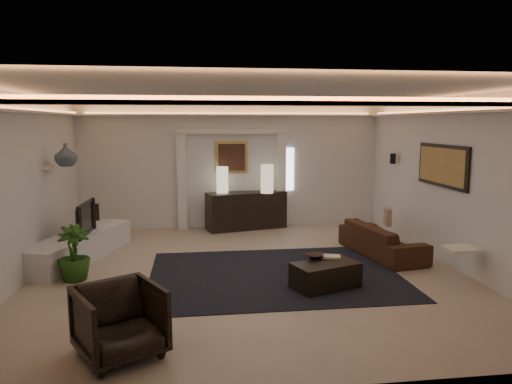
{
  "coord_description": "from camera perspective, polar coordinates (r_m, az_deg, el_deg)",
  "views": [
    {
      "loc": [
        -0.85,
        -7.48,
        2.46
      ],
      "look_at": [
        0.2,
        0.6,
        1.25
      ],
      "focal_mm": 33.14,
      "sensor_mm": 36.0,
      "label": 1
    }
  ],
  "objects": [
    {
      "name": "floor",
      "position": [
        7.92,
        -0.89,
        -9.65
      ],
      "size": [
        7.0,
        7.0,
        0.0
      ],
      "primitive_type": "plane",
      "color": "tan",
      "rests_on": "ground"
    },
    {
      "name": "ceiling",
      "position": [
        7.54,
        -0.94,
        11.79
      ],
      "size": [
        7.0,
        7.0,
        0.0
      ],
      "primitive_type": "plane",
      "rotation": [
        3.14,
        0.0,
        0.0
      ],
      "color": "white",
      "rests_on": "ground"
    },
    {
      "name": "wall_back",
      "position": [
        11.06,
        -2.97,
        3.19
      ],
      "size": [
        7.0,
        0.0,
        7.0
      ],
      "primitive_type": "plane",
      "rotation": [
        1.57,
        0.0,
        0.0
      ],
      "color": "silver",
      "rests_on": "ground"
    },
    {
      "name": "wall_front",
      "position": [
        4.19,
        4.55,
        -5.51
      ],
      "size": [
        7.0,
        0.0,
        7.0
      ],
      "primitive_type": "plane",
      "rotation": [
        -1.57,
        0.0,
        0.0
      ],
      "color": "silver",
      "rests_on": "ground"
    },
    {
      "name": "wall_left",
      "position": [
        8.0,
        -26.68,
        0.29
      ],
      "size": [
        0.0,
        7.0,
        7.0
      ],
      "primitive_type": "plane",
      "rotation": [
        1.57,
        0.0,
        1.57
      ],
      "color": "silver",
      "rests_on": "ground"
    },
    {
      "name": "wall_right",
      "position": [
        8.71,
        22.61,
        1.14
      ],
      "size": [
        0.0,
        7.0,
        7.0
      ],
      "primitive_type": "plane",
      "rotation": [
        1.57,
        0.0,
        -1.57
      ],
      "color": "silver",
      "rests_on": "ground"
    },
    {
      "name": "cove_soffit",
      "position": [
        7.53,
        -0.93,
        9.66
      ],
      "size": [
        7.0,
        7.0,
        0.04
      ],
      "primitive_type": "cube",
      "color": "silver",
      "rests_on": "ceiling"
    },
    {
      "name": "daylight_slit",
      "position": [
        11.23,
        3.93,
        2.75
      ],
      "size": [
        0.25,
        0.03,
        1.0
      ],
      "primitive_type": "cube",
      "color": "white",
      "rests_on": "wall_back"
    },
    {
      "name": "area_rug",
      "position": [
        7.78,
        2.25,
        -9.94
      ],
      "size": [
        4.0,
        3.0,
        0.01
      ],
      "primitive_type": "cube",
      "color": "black",
      "rests_on": "ground"
    },
    {
      "name": "pilaster_left",
      "position": [
        10.97,
        -8.92,
        1.22
      ],
      "size": [
        0.22,
        0.2,
        2.2
      ],
      "primitive_type": "cube",
      "color": "silver",
      "rests_on": "ground"
    },
    {
      "name": "pilaster_right",
      "position": [
        11.15,
        2.99,
        1.42
      ],
      "size": [
        0.22,
        0.2,
        2.2
      ],
      "primitive_type": "cube",
      "color": "silver",
      "rests_on": "ground"
    },
    {
      "name": "alcove_header",
      "position": [
        10.92,
        -2.96,
        7.33
      ],
      "size": [
        2.52,
        0.2,
        0.12
      ],
      "primitive_type": "cube",
      "color": "silver",
      "rests_on": "wall_back"
    },
    {
      "name": "painting_frame",
      "position": [
        11.01,
        -2.97,
        4.22
      ],
      "size": [
        0.74,
        0.04,
        0.74
      ],
      "primitive_type": "cube",
      "color": "tan",
      "rests_on": "wall_back"
    },
    {
      "name": "painting_canvas",
      "position": [
        10.99,
        -2.96,
        4.21
      ],
      "size": [
        0.62,
        0.02,
        0.62
      ],
      "primitive_type": "cube",
      "color": "#4C2D1E",
      "rests_on": "wall_back"
    },
    {
      "name": "art_panel_frame",
      "position": [
        8.93,
        21.58,
        2.97
      ],
      "size": [
        0.04,
        1.64,
        0.74
      ],
      "primitive_type": "cube",
      "color": "black",
      "rests_on": "wall_right"
    },
    {
      "name": "art_panel_gold",
      "position": [
        8.92,
        21.44,
        2.97
      ],
      "size": [
        0.02,
        1.5,
        0.62
      ],
      "primitive_type": "cube",
      "color": "tan",
      "rests_on": "wall_right"
    },
    {
      "name": "wall_sconce",
      "position": [
        10.59,
        16.19,
        3.89
      ],
      "size": [
        0.12,
        0.12,
        0.22
      ],
      "primitive_type": "cylinder",
      "color": "black",
      "rests_on": "wall_right"
    },
    {
      "name": "wall_niche",
      "position": [
        9.29,
        -23.6,
        2.74
      ],
      "size": [
        0.1,
        0.55,
        0.04
      ],
      "primitive_type": "cube",
      "color": "silver",
      "rests_on": "wall_left"
    },
    {
      "name": "console",
      "position": [
        10.99,
        -1.19,
        -2.36
      ],
      "size": [
        1.91,
        0.99,
        0.91
      ],
      "primitive_type": "cube",
      "rotation": [
        0.0,
        0.0,
        0.24
      ],
      "color": "black",
      "rests_on": "ground"
    },
    {
      "name": "lamp_left",
      "position": [
        10.8,
        -4.08,
        1.14
      ],
      "size": [
        0.35,
        0.35,
        0.6
      ],
      "primitive_type": "cylinder",
      "rotation": [
        0.0,
        0.0,
        -0.42
      ],
      "color": "#F6EBC1",
      "rests_on": "console"
    },
    {
      "name": "lamp_right",
      "position": [
        10.76,
        1.35,
        1.12
      ],
      "size": [
        0.33,
        0.33,
        0.65
      ],
      "primitive_type": "cylinder",
      "rotation": [
        0.0,
        0.0,
        0.14
      ],
      "color": "beige",
      "rests_on": "console"
    },
    {
      "name": "media_ledge",
      "position": [
        9.14,
        -20.53,
        -6.26
      ],
      "size": [
        1.5,
        2.71,
        0.49
      ],
      "primitive_type": "cube",
      "rotation": [
        0.0,
        0.0,
        -0.34
      ],
      "color": "silver",
      "rests_on": "ground"
    },
    {
      "name": "tv",
      "position": [
        8.94,
        -20.41,
        -3.14
      ],
      "size": [
        1.03,
        0.19,
        0.59
      ],
      "primitive_type": "imported",
      "rotation": [
        0.0,
        0.0,
        1.52
      ],
      "color": "black",
      "rests_on": "media_ledge"
    },
    {
      "name": "figurine",
      "position": [
        10.18,
        -18.74,
        -2.31
      ],
      "size": [
        0.14,
        0.14,
        0.34
      ],
      "primitive_type": "cylinder",
      "rotation": [
        0.0,
        0.0,
        0.1
      ],
      "color": "black",
      "rests_on": "media_ledge"
    },
    {
      "name": "ginger_jar",
      "position": [
        9.17,
        -21.97,
        4.19
      ],
      "size": [
        0.47,
        0.47,
        0.41
      ],
      "primitive_type": "imported",
      "rotation": [
        0.0,
        0.0,
        -0.2
      ],
      "color": "#3E5361",
      "rests_on": "wall_niche"
    },
    {
      "name": "plant",
      "position": [
        7.93,
        -21.14,
        -6.92
      ],
      "size": [
        0.61,
        0.61,
        0.87
      ],
      "primitive_type": "imported",
      "rotation": [
        0.0,
        0.0,
        0.31
      ],
      "color": "#1F4411",
      "rests_on": "ground"
    },
    {
      "name": "sofa",
      "position": [
        9.14,
        14.93,
        -5.6
      ],
      "size": [
        2.07,
        1.1,
        0.58
      ],
      "primitive_type": "imported",
      "rotation": [
        0.0,
        0.0,
        1.74
      ],
      "color": "black",
      "rests_on": "ground"
    },
    {
      "name": "throw_blanket",
      "position": [
        7.87,
        23.57,
        -6.31
      ],
      "size": [
        0.5,
        0.42,
        0.05
      ],
      "primitive_type": "cube",
      "rotation": [
        0.0,
        0.0,
        0.05
      ],
      "color": "beige",
      "rests_on": "sofa"
    },
    {
      "name": "throw_pillow",
      "position": [
        10.01,
        15.61,
        -2.87
      ],
      "size": [
        0.18,
        0.37,
        0.35
      ],
      "primitive_type": "cube",
      "rotation": [
        0.0,
        0.0,
        -0.21
      ],
      "color": "tan",
      "rests_on": "sofa"
    },
    {
      "name": "coffee_table",
      "position": [
        7.22,
        8.38,
        -9.84
      ],
      "size": [
        1.09,
        0.83,
        0.36
      ],
      "primitive_type": "cube",
      "rotation": [
        0.0,
        0.0,
        0.34
      ],
      "color": "black",
      "rests_on": "ground"
    },
    {
      "name": "bowl",
      "position": [
        7.37,
        7.11,
        -7.5
      ],
      "size": [
        0.27,
        0.27,
        0.07
      ],
      "primitive_type": "imported",
      "rotation": [
        0.0,
        0.0,
        -0.01
      ],
      "color": "#302014",
      "rests_on": "coffee_table"
    },
    {
      "name": "magazine",
      "position": [
        7.45,
        9.13,
        -7.52
      ],
      "size": [
        0.3,
        0.25,
        0.03
      ],
      "primitive_type": "cube",
      "rotation": [
        0.0,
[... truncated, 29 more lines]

